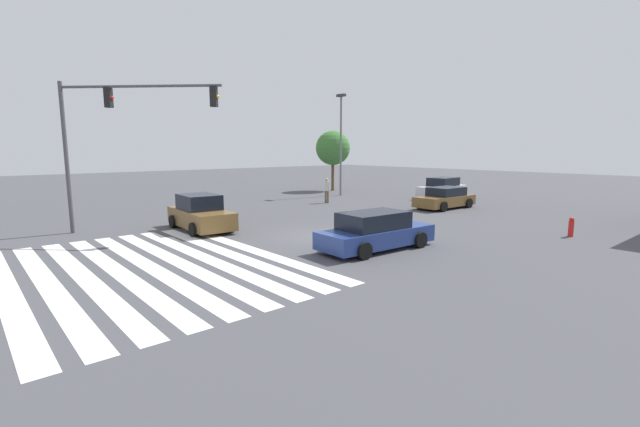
% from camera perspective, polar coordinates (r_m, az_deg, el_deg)
% --- Properties ---
extents(ground_plane, '(121.97, 121.97, 0.00)m').
position_cam_1_polar(ground_plane, '(18.79, -0.00, -3.11)').
color(ground_plane, '#47474C').
extents(crosswalk_markings, '(11.64, 8.20, 0.01)m').
position_cam_1_polar(crosswalk_markings, '(15.18, -21.79, -6.57)').
color(crosswalk_markings, silver).
rests_on(crosswalk_markings, ground_plane).
extents(traffic_signal_mast, '(5.22, 5.22, 6.74)m').
position_cam_1_polar(traffic_signal_mast, '(21.20, -26.13, 10.60)').
color(traffic_signal_mast, '#47474C').
rests_on(traffic_signal_mast, ground_plane).
extents(car_0, '(2.13, 4.50, 1.37)m').
position_cam_1_polar(car_0, '(28.82, 16.32, 1.96)').
color(car_0, brown).
rests_on(car_0, ground_plane).
extents(car_1, '(2.22, 4.90, 1.46)m').
position_cam_1_polar(car_1, '(16.49, 7.42, -2.40)').
color(car_1, navy).
rests_on(car_1, ground_plane).
extents(car_2, '(2.27, 4.74, 1.61)m').
position_cam_1_polar(car_2, '(34.69, 15.99, 3.22)').
color(car_2, silver).
rests_on(car_2, ground_plane).
extents(car_3, '(4.41, 2.21, 1.68)m').
position_cam_1_polar(car_3, '(21.08, -15.64, -0.05)').
color(car_3, brown).
rests_on(car_3, ground_plane).
extents(pedestrian, '(0.41, 0.41, 1.78)m').
position_cam_1_polar(pedestrian, '(30.36, 0.91, 3.30)').
color(pedestrian, brown).
rests_on(pedestrian, ground_plane).
extents(street_light_pole_b, '(0.80, 0.36, 8.16)m').
position_cam_1_polar(street_light_pole_b, '(35.30, 2.80, 10.33)').
color(street_light_pole_b, slate).
rests_on(street_light_pole_b, ground_plane).
extents(tree_corner_a, '(3.12, 3.12, 5.46)m').
position_cam_1_polar(tree_corner_a, '(39.43, 1.72, 8.71)').
color(tree_corner_a, brown).
rests_on(tree_corner_a, ground_plane).
extents(fire_hydrant, '(0.22, 0.22, 0.86)m').
position_cam_1_polar(fire_hydrant, '(21.75, 30.48, -1.55)').
color(fire_hydrant, red).
rests_on(fire_hydrant, ground_plane).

